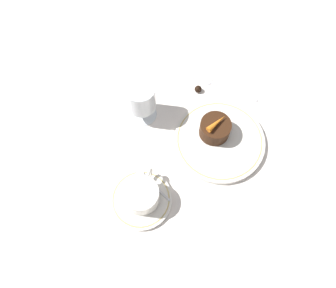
# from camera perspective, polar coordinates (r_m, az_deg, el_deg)

# --- Properties ---
(ground_plane) EXTENTS (3.00, 3.00, 0.00)m
(ground_plane) POSITION_cam_1_polar(r_m,az_deg,el_deg) (0.83, 7.12, 1.77)
(ground_plane) COLOR white
(dinner_plate) EXTENTS (0.22, 0.22, 0.01)m
(dinner_plate) POSITION_cam_1_polar(r_m,az_deg,el_deg) (0.82, 8.93, 0.59)
(dinner_plate) COLOR white
(dinner_plate) RESTS_ON ground_plane
(saucer) EXTENTS (0.14, 0.14, 0.01)m
(saucer) POSITION_cam_1_polar(r_m,az_deg,el_deg) (0.76, -4.70, -9.56)
(saucer) COLOR white
(saucer) RESTS_ON ground_plane
(coffee_cup) EXTENTS (0.11, 0.08, 0.05)m
(coffee_cup) POSITION_cam_1_polar(r_m,az_deg,el_deg) (0.73, -4.63, -8.86)
(coffee_cup) COLOR white
(coffee_cup) RESTS_ON saucer
(spoon) EXTENTS (0.05, 0.10, 0.00)m
(spoon) POSITION_cam_1_polar(r_m,az_deg,el_deg) (0.76, -3.26, -6.50)
(spoon) COLOR silver
(spoon) RESTS_ON saucer
(wine_glass) EXTENTS (0.07, 0.07, 0.12)m
(wine_glass) POSITION_cam_1_polar(r_m,az_deg,el_deg) (0.79, -4.79, 7.64)
(wine_glass) COLOR silver
(wine_glass) RESTS_ON ground_plane
(fork) EXTENTS (0.04, 0.18, 0.01)m
(fork) POSITION_cam_1_polar(r_m,az_deg,el_deg) (0.90, 8.69, 10.15)
(fork) COLOR silver
(fork) RESTS_ON ground_plane
(dessert_cake) EXTENTS (0.07, 0.07, 0.04)m
(dessert_cake) POSITION_cam_1_polar(r_m,az_deg,el_deg) (0.80, 8.10, 2.41)
(dessert_cake) COLOR #381E0F
(dessert_cake) RESTS_ON dinner_plate
(carrot_garnish) EXTENTS (0.06, 0.04, 0.01)m
(carrot_garnish) POSITION_cam_1_polar(r_m,az_deg,el_deg) (0.77, 8.38, 3.39)
(carrot_garnish) COLOR orange
(carrot_garnish) RESTS_ON dessert_cake
(chocolate_truffle) EXTENTS (0.02, 0.02, 0.02)m
(chocolate_truffle) POSITION_cam_1_polar(r_m,az_deg,el_deg) (0.88, 5.26, 9.51)
(chocolate_truffle) COLOR black
(chocolate_truffle) RESTS_ON ground_plane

